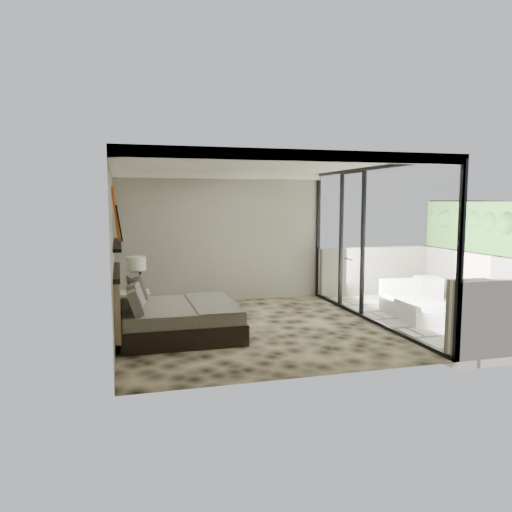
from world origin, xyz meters
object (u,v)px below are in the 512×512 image
object	(u,v)px
ottoman	(428,288)
lounger	(415,307)
nightstand	(135,305)
table_lamp	(136,270)
bed	(173,317)

from	to	relation	value
ottoman	lounger	size ratio (longest dim) A/B	0.30
nightstand	table_lamp	world-z (taller)	table_lamp
bed	lounger	distance (m)	4.56
ottoman	table_lamp	bearing A→B (deg)	-178.06
table_lamp	lounger	distance (m)	5.26
bed	ottoman	bearing A→B (deg)	14.87
bed	table_lamp	distance (m)	1.55
nightstand	ottoman	xyz separation A→B (m)	(6.36, 0.20, -0.02)
nightstand	table_lamp	xyz separation A→B (m)	(0.05, -0.02, 0.66)
table_lamp	lounger	world-z (taller)	table_lamp
bed	nightstand	distance (m)	1.46
ottoman	bed	bearing A→B (deg)	-165.13
bed	lounger	xyz separation A→B (m)	(4.56, 0.16, -0.12)
bed	ottoman	world-z (taller)	bed
nightstand	table_lamp	bearing A→B (deg)	-34.93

